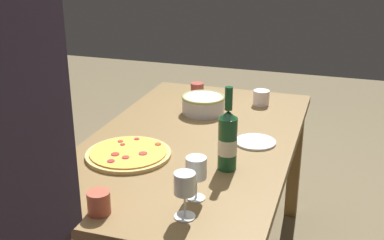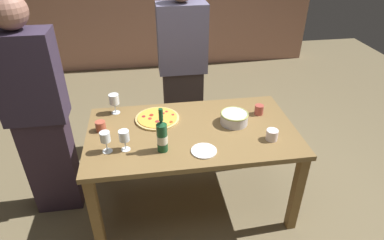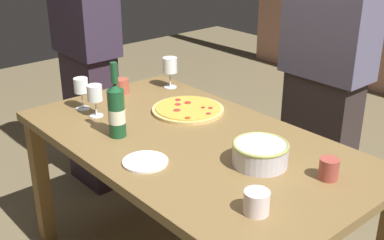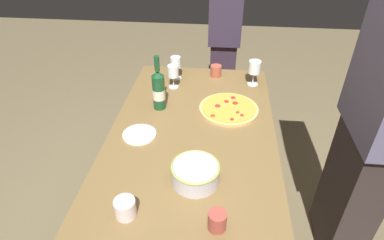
% 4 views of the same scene
% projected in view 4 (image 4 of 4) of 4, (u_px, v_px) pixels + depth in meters
% --- Properties ---
extents(ground_plane, '(8.00, 8.00, 0.00)m').
position_uv_depth(ground_plane, '(192.00, 222.00, 2.17)').
color(ground_plane, brown).
extents(dining_table, '(1.60, 0.90, 0.75)m').
position_uv_depth(dining_table, '(192.00, 147.00, 1.80)').
color(dining_table, brown).
rests_on(dining_table, ground).
extents(pizza, '(0.35, 0.35, 0.03)m').
position_uv_depth(pizza, '(229.00, 109.00, 1.93)').
color(pizza, tan).
rests_on(pizza, dining_table).
extents(serving_bowl, '(0.22, 0.22, 0.09)m').
position_uv_depth(serving_bowl, '(195.00, 173.00, 1.43)').
color(serving_bowl, silver).
rests_on(serving_bowl, dining_table).
extents(wine_bottle, '(0.07, 0.07, 0.33)m').
position_uv_depth(wine_bottle, '(159.00, 90.00, 1.88)').
color(wine_bottle, '#184927').
rests_on(wine_bottle, dining_table).
extents(wine_glass_near_pizza, '(0.07, 0.07, 0.16)m').
position_uv_depth(wine_glass_near_pizza, '(173.00, 72.00, 2.10)').
color(wine_glass_near_pizza, white).
rests_on(wine_glass_near_pizza, dining_table).
extents(wine_glass_by_bottle, '(0.07, 0.07, 0.16)m').
position_uv_depth(wine_glass_by_bottle, '(176.00, 63.00, 2.20)').
color(wine_glass_by_bottle, white).
rests_on(wine_glass_by_bottle, dining_table).
extents(wine_glass_far_left, '(0.08, 0.08, 0.17)m').
position_uv_depth(wine_glass_far_left, '(254.00, 68.00, 2.12)').
color(wine_glass_far_left, white).
rests_on(wine_glass_far_left, dining_table).
extents(cup_amber, '(0.09, 0.09, 0.08)m').
position_uv_depth(cup_amber, '(125.00, 208.00, 1.28)').
color(cup_amber, white).
rests_on(cup_amber, dining_table).
extents(cup_ceramic, '(0.07, 0.07, 0.08)m').
position_uv_depth(cup_ceramic, '(217.00, 221.00, 1.23)').
color(cup_ceramic, '#A9473B').
rests_on(cup_ceramic, dining_table).
extents(cup_spare, '(0.08, 0.08, 0.08)m').
position_uv_depth(cup_spare, '(216.00, 71.00, 2.27)').
color(cup_spare, '#B0503A').
rests_on(cup_spare, dining_table).
extents(side_plate, '(0.18, 0.18, 0.01)m').
position_uv_depth(side_plate, '(139.00, 134.00, 1.73)').
color(side_plate, white).
rests_on(side_plate, dining_table).
extents(person_host, '(0.43, 0.24, 1.77)m').
position_uv_depth(person_host, '(225.00, 33.00, 2.56)').
color(person_host, '#342533').
rests_on(person_host, ground).
extents(person_guest_left, '(0.46, 0.24, 1.74)m').
position_uv_depth(person_guest_left, '(376.00, 129.00, 1.56)').
color(person_guest_left, '#322827').
rests_on(person_guest_left, ground).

